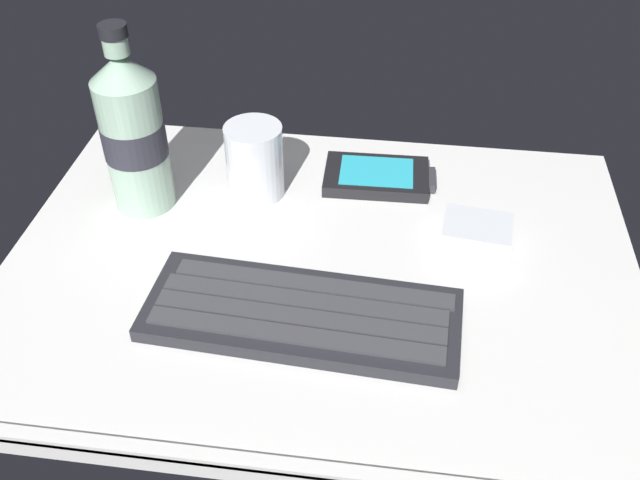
{
  "coord_description": "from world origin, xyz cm",
  "views": [
    {
      "loc": [
        6.99,
        -52.64,
        47.74
      ],
      "look_at": [
        0.0,
        0.0,
        3.0
      ],
      "focal_mm": 39.48,
      "sensor_mm": 36.0,
      "label": 1
    }
  ],
  "objects_px": {
    "juice_cup": "(255,163)",
    "water_bottle": "(133,133)",
    "keyboard": "(302,314)",
    "handheld_device": "(378,177)",
    "charger_block": "(477,233)"
  },
  "relations": [
    {
      "from": "water_bottle",
      "to": "charger_block",
      "type": "bearing_deg",
      "value": -3.46
    },
    {
      "from": "charger_block",
      "to": "water_bottle",
      "type": "bearing_deg",
      "value": 176.54
    },
    {
      "from": "handheld_device",
      "to": "water_bottle",
      "type": "distance_m",
      "value": 0.28
    },
    {
      "from": "juice_cup",
      "to": "charger_block",
      "type": "xyz_separation_m",
      "value": [
        0.25,
        -0.06,
        -0.03
      ]
    },
    {
      "from": "handheld_device",
      "to": "charger_block",
      "type": "relative_size",
      "value": 1.85
    },
    {
      "from": "handheld_device",
      "to": "water_bottle",
      "type": "xyz_separation_m",
      "value": [
        -0.26,
        -0.07,
        0.08
      ]
    },
    {
      "from": "keyboard",
      "to": "water_bottle",
      "type": "bearing_deg",
      "value": 141.94
    },
    {
      "from": "water_bottle",
      "to": "juice_cup",
      "type": "bearing_deg",
      "value": 16.23
    },
    {
      "from": "keyboard",
      "to": "charger_block",
      "type": "bearing_deg",
      "value": 39.62
    },
    {
      "from": "handheld_device",
      "to": "charger_block",
      "type": "bearing_deg",
      "value": -41.03
    },
    {
      "from": "handheld_device",
      "to": "water_bottle",
      "type": "relative_size",
      "value": 0.62
    },
    {
      "from": "juice_cup",
      "to": "water_bottle",
      "type": "height_order",
      "value": "water_bottle"
    },
    {
      "from": "handheld_device",
      "to": "juice_cup",
      "type": "xyz_separation_m",
      "value": [
        -0.14,
        -0.04,
        0.03
      ]
    },
    {
      "from": "keyboard",
      "to": "charger_block",
      "type": "relative_size",
      "value": 4.22
    },
    {
      "from": "juice_cup",
      "to": "charger_block",
      "type": "bearing_deg",
      "value": -13.06
    }
  ]
}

